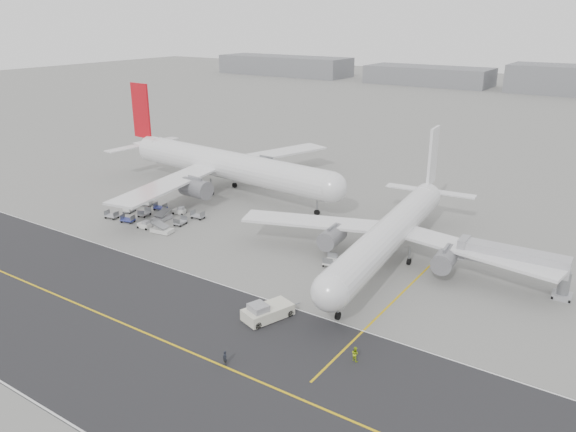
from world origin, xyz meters
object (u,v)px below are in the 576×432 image
Objects in this scene: jet_bridge at (514,260)px; ground_crew_b at (355,354)px; airliner_a at (224,164)px; airliner_b at (392,231)px; pushback_tug at (267,312)px; ground_crew_a at (225,358)px.

jet_bridge reaches higher than ground_crew_b.
airliner_a reaches higher than jet_bridge.
pushback_tug is at bearing -108.30° from airliner_b.
airliner_b is 29.28× the size of ground_crew_a.
airliner_b is at bearing -177.11° from jet_bridge.
pushback_tug is 14.30m from ground_crew_b.
jet_bridge is (18.61, 1.68, -0.95)m from airliner_b.
pushback_tug is at bearing -133.87° from jet_bridge.
ground_crew_a is 0.98× the size of ground_crew_b.
airliner_b is 28.75× the size of ground_crew_b.
pushback_tug is at bearing 117.12° from ground_crew_a.
pushback_tug is 0.54× the size of jet_bridge.
airliner_b is at bearing -57.95° from ground_crew_b.
jet_bridge is at bearing -96.82° from airliner_a.
ground_crew_b is at bearing 53.25° from ground_crew_a.
ground_crew_b is at bearing -123.40° from airliner_a.
jet_bridge is at bearing -93.48° from ground_crew_b.
ground_crew_b is (-10.44, -29.78, -3.39)m from jet_bridge.
jet_bridge is (24.58, 27.70, 3.28)m from pushback_tug.
ground_crew_b is (8.17, -28.10, -4.34)m from airliner_b.
ground_crew_b is (55.27, -42.64, -5.50)m from airliner_a.
jet_bridge is 31.74m from ground_crew_b.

